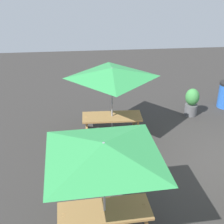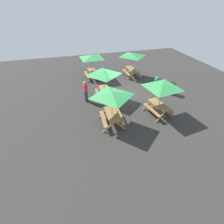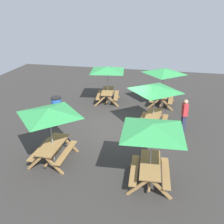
% 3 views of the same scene
% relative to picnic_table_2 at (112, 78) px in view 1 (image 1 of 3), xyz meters
% --- Properties ---
extents(picnic_table_2, '(2.04, 2.04, 2.34)m').
position_rel_picnic_table_2_xyz_m(picnic_table_2, '(0.00, 0.00, 0.00)').
color(picnic_table_2, olive).
rests_on(picnic_table_2, ground).
extents(picnic_table_3, '(2.82, 2.82, 2.34)m').
position_rel_picnic_table_2_xyz_m(picnic_table_3, '(-0.53, -3.89, 0.00)').
color(picnic_table_3, olive).
rests_on(picnic_table_3, ground).
extents(potted_plant_0, '(0.48, 0.48, 1.00)m').
position_rel_picnic_table_2_xyz_m(potted_plant_0, '(2.96, 1.28, -1.47)').
color(potted_plant_0, '#59595B').
rests_on(potted_plant_0, ground).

